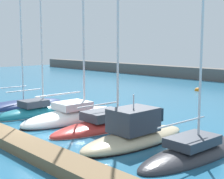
% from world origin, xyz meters
% --- Properties ---
extents(ground_plane, '(120.00, 120.00, 0.00)m').
position_xyz_m(ground_plane, '(0.00, 0.00, 0.00)').
color(ground_plane, '#236084').
extents(dock_pier, '(24.50, 1.59, 0.56)m').
position_xyz_m(dock_pier, '(0.00, -2.20, 0.28)').
color(dock_pier, brown).
rests_on(dock_pier, ground_plane).
extents(sailboat_navy_nearest, '(2.95, 8.80, 18.21)m').
position_xyz_m(sailboat_navy_nearest, '(-9.27, 3.56, 0.15)').
color(sailboat_navy_nearest, navy).
rests_on(sailboat_navy_nearest, ground_plane).
extents(sailboat_teal_second, '(2.28, 7.09, 13.29)m').
position_xyz_m(sailboat_teal_second, '(-5.22, 2.80, 0.28)').
color(sailboat_teal_second, '#19707F').
rests_on(sailboat_teal_second, ground_plane).
extents(sailboat_white_third, '(2.87, 8.54, 17.16)m').
position_xyz_m(sailboat_white_third, '(-1.55, 3.85, 0.35)').
color(sailboat_white_third, white).
rests_on(sailboat_white_third, ground_plane).
extents(sailboat_red_fourth, '(2.79, 9.22, 19.64)m').
position_xyz_m(sailboat_red_fourth, '(1.68, 4.41, 0.31)').
color(sailboat_red_fourth, '#B72D28').
rests_on(sailboat_red_fourth, ground_plane).
extents(motorboat_sand_fifth, '(2.58, 7.84, 3.11)m').
position_xyz_m(motorboat_sand_fifth, '(5.44, 3.15, 0.50)').
color(motorboat_sand_fifth, beige).
rests_on(motorboat_sand_fifth, ground_plane).
extents(sailboat_charcoal_sixth, '(2.50, 8.22, 13.65)m').
position_xyz_m(sailboat_charcoal_sixth, '(9.02, 3.80, 0.20)').
color(sailboat_charcoal_sixth, '#2D2D33').
rests_on(sailboat_charcoal_sixth, ground_plane).
extents(mooring_buoy_orange, '(0.78, 0.78, 0.78)m').
position_xyz_m(mooring_buoy_orange, '(-4.25, 24.31, 0.00)').
color(mooring_buoy_orange, orange).
rests_on(mooring_buoy_orange, ground_plane).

